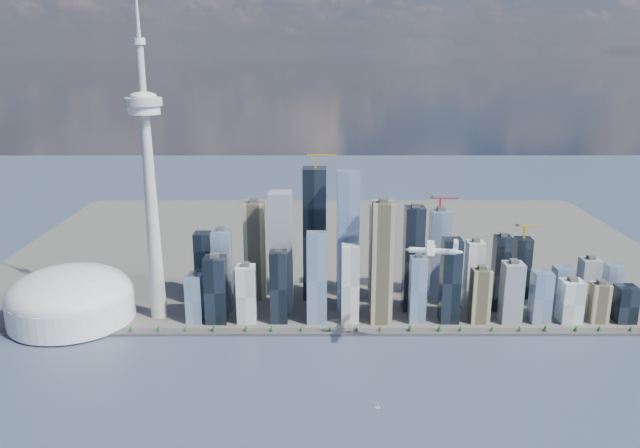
{
  "coord_description": "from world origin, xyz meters",
  "views": [
    {
      "loc": [
        -33.78,
        -649.41,
        427.39
      ],
      "look_at": [
        -32.54,
        260.0,
        176.04
      ],
      "focal_mm": 35.0,
      "sensor_mm": 36.0,
      "label": 1
    }
  ],
  "objects_px": {
    "dome_stadium": "(71,298)",
    "needle_tower": "(149,179)",
    "sailboat_west": "(378,406)",
    "airplane": "(434,250)"
  },
  "relations": [
    {
      "from": "airplane",
      "to": "needle_tower",
      "type": "bearing_deg",
      "value": 170.72
    },
    {
      "from": "dome_stadium",
      "to": "airplane",
      "type": "xyz_separation_m",
      "value": [
        563.68,
        -134.38,
        125.27
      ]
    },
    {
      "from": "airplane",
      "to": "sailboat_west",
      "type": "height_order",
      "value": "airplane"
    },
    {
      "from": "needle_tower",
      "to": "dome_stadium",
      "type": "bearing_deg",
      "value": -175.91
    },
    {
      "from": "sailboat_west",
      "to": "needle_tower",
      "type": "bearing_deg",
      "value": 160.35
    },
    {
      "from": "dome_stadium",
      "to": "airplane",
      "type": "bearing_deg",
      "value": -13.41
    },
    {
      "from": "dome_stadium",
      "to": "sailboat_west",
      "type": "distance_m",
      "value": 547.98
    },
    {
      "from": "dome_stadium",
      "to": "needle_tower",
      "type": "bearing_deg",
      "value": 4.09
    },
    {
      "from": "needle_tower",
      "to": "sailboat_west",
      "type": "relative_size",
      "value": 58.8
    },
    {
      "from": "dome_stadium",
      "to": "airplane",
      "type": "relative_size",
      "value": 2.54
    }
  ]
}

